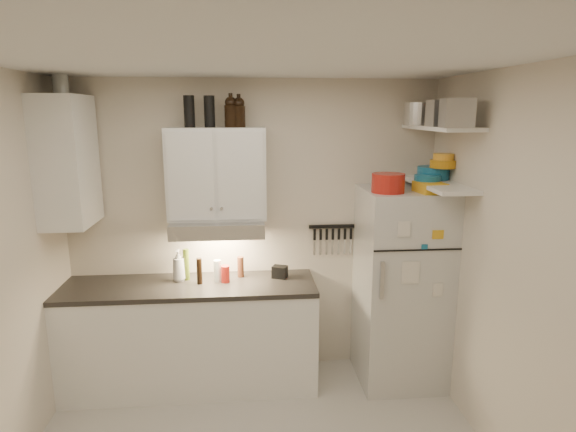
{
  "coord_description": "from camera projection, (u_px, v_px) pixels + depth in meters",
  "views": [
    {
      "loc": [
        -0.07,
        -2.65,
        2.32
      ],
      "look_at": [
        0.25,
        0.9,
        1.55
      ],
      "focal_mm": 30.0,
      "sensor_mm": 36.0,
      "label": 1
    }
  ],
  "objects": [
    {
      "name": "ceiling",
      "position": [
        256.0,
        56.0,
        2.52
      ],
      "size": [
        3.2,
        3.0,
        0.02
      ],
      "primitive_type": "cube",
      "color": "silver",
      "rests_on": "ground"
    },
    {
      "name": "back_wall",
      "position": [
        254.0,
        230.0,
        4.27
      ],
      "size": [
        3.2,
        0.02,
        2.6
      ],
      "primitive_type": "cube",
      "color": "beige",
      "rests_on": "ground"
    },
    {
      "name": "right_wall",
      "position": [
        522.0,
        283.0,
        2.94
      ],
      "size": [
        0.02,
        3.0,
        2.6
      ],
      "primitive_type": "cube",
      "color": "beige",
      "rests_on": "ground"
    },
    {
      "name": "base_cabinet",
      "position": [
        192.0,
        337.0,
        4.1
      ],
      "size": [
        2.1,
        0.6,
        0.88
      ],
      "primitive_type": "cube",
      "color": "white",
      "rests_on": "floor"
    },
    {
      "name": "countertop",
      "position": [
        189.0,
        286.0,
        4.0
      ],
      "size": [
        2.1,
        0.62,
        0.04
      ],
      "primitive_type": "cube",
      "color": "#282523",
      "rests_on": "base_cabinet"
    },
    {
      "name": "upper_cabinet",
      "position": [
        217.0,
        174.0,
        3.96
      ],
      "size": [
        0.8,
        0.33,
        0.75
      ],
      "primitive_type": "cube",
      "color": "white",
      "rests_on": "back_wall"
    },
    {
      "name": "side_cabinet",
      "position": [
        67.0,
        161.0,
        3.7
      ],
      "size": [
        0.33,
        0.55,
        1.0
      ],
      "primitive_type": "cube",
      "color": "white",
      "rests_on": "left_wall"
    },
    {
      "name": "range_hood",
      "position": [
        218.0,
        227.0,
        3.99
      ],
      "size": [
        0.76,
        0.46,
        0.12
      ],
      "primitive_type": "cube",
      "color": "silver",
      "rests_on": "back_wall"
    },
    {
      "name": "fridge",
      "position": [
        401.0,
        287.0,
        4.13
      ],
      "size": [
        0.7,
        0.68,
        1.7
      ],
      "primitive_type": "cube",
      "color": "silver",
      "rests_on": "floor"
    },
    {
      "name": "shelf_hi",
      "position": [
        440.0,
        128.0,
        3.73
      ],
      "size": [
        0.3,
        0.95,
        0.03
      ],
      "primitive_type": "cube",
      "color": "white",
      "rests_on": "right_wall"
    },
    {
      "name": "shelf_lo",
      "position": [
        437.0,
        184.0,
        3.82
      ],
      "size": [
        0.3,
        0.95,
        0.03
      ],
      "primitive_type": "cube",
      "color": "white",
      "rests_on": "right_wall"
    },
    {
      "name": "knife_strip",
      "position": [
        332.0,
        226.0,
        4.3
      ],
      "size": [
        0.42,
        0.02,
        0.03
      ],
      "primitive_type": "cube",
      "color": "black",
      "rests_on": "back_wall"
    },
    {
      "name": "dutch_oven",
      "position": [
        388.0,
        183.0,
        3.78
      ],
      "size": [
        0.31,
        0.31,
        0.15
      ],
      "primitive_type": "cylinder",
      "rotation": [
        0.0,
        0.0,
        -0.2
      ],
      "color": "#AB1C14",
      "rests_on": "fridge"
    },
    {
      "name": "book_stack",
      "position": [
        430.0,
        187.0,
        3.78
      ],
      "size": [
        0.22,
        0.26,
        0.08
      ],
      "primitive_type": "cube",
      "rotation": [
        0.0,
        0.0,
        0.12
      ],
      "color": "gold",
      "rests_on": "fridge"
    },
    {
      "name": "spice_jar",
      "position": [
        419.0,
        184.0,
        3.9
      ],
      "size": [
        0.07,
        0.07,
        0.1
      ],
      "primitive_type": "cylinder",
      "rotation": [
        0.0,
        0.0,
        -0.23
      ],
      "color": "silver",
      "rests_on": "fridge"
    },
    {
      "name": "stock_pot",
      "position": [
        419.0,
        114.0,
        3.97
      ],
      "size": [
        0.32,
        0.32,
        0.18
      ],
      "primitive_type": "cylinder",
      "rotation": [
        0.0,
        0.0,
        0.32
      ],
      "color": "silver",
      "rests_on": "shelf_hi"
    },
    {
      "name": "tin_a",
      "position": [
        442.0,
        113.0,
        3.57
      ],
      "size": [
        0.19,
        0.17,
        0.19
      ],
      "primitive_type": "cube",
      "rotation": [
        0.0,
        0.0,
        -0.0
      ],
      "color": "#AAAAAD",
      "rests_on": "shelf_hi"
    },
    {
      "name": "tin_b",
      "position": [
        457.0,
        113.0,
        3.31
      ],
      "size": [
        0.23,
        0.23,
        0.2
      ],
      "primitive_type": "cube",
      "rotation": [
        0.0,
        0.0,
        -0.15
      ],
      "color": "#AAAAAD",
      "rests_on": "shelf_hi"
    },
    {
      "name": "bowl_teal",
      "position": [
        433.0,
        173.0,
        3.99
      ],
      "size": [
        0.26,
        0.26,
        0.1
      ],
      "primitive_type": "cylinder",
      "color": "#19638A",
      "rests_on": "shelf_lo"
    },
    {
      "name": "bowl_orange",
      "position": [
        443.0,
        164.0,
        3.88
      ],
      "size": [
        0.21,
        0.21,
        0.06
      ],
      "primitive_type": "cylinder",
      "color": "#C38012",
      "rests_on": "bowl_teal"
    },
    {
      "name": "bowl_yellow",
      "position": [
        444.0,
        157.0,
        3.86
      ],
      "size": [
        0.16,
        0.16,
        0.05
      ],
      "primitive_type": "cylinder",
      "color": "gold",
      "rests_on": "bowl_orange"
    },
    {
      "name": "plates",
      "position": [
        427.0,
        178.0,
        3.86
      ],
      "size": [
        0.22,
        0.22,
        0.05
      ],
      "primitive_type": "cylinder",
      "rotation": [
        0.0,
        0.0,
        0.04
      ],
      "color": "#19638A",
      "rests_on": "shelf_lo"
    },
    {
      "name": "growler_a",
      "position": [
        231.0,
        112.0,
        3.85
      ],
      "size": [
        0.12,
        0.12,
        0.25
      ],
      "primitive_type": null,
      "rotation": [
        0.0,
        0.0,
        -0.17
      ],
      "color": "black",
      "rests_on": "upper_cabinet"
    },
    {
      "name": "growler_b",
      "position": [
        239.0,
        112.0,
        3.86
      ],
      "size": [
        0.12,
        0.12,
        0.24
      ],
      "primitive_type": null,
      "rotation": [
        0.0,
        0.0,
        -0.14
      ],
      "color": "black",
      "rests_on": "upper_cabinet"
    },
    {
      "name": "thermos_a",
      "position": [
        209.0,
        112.0,
        3.83
      ],
      "size": [
        0.11,
        0.11,
        0.25
      ],
      "primitive_type": "cylinder",
      "rotation": [
        0.0,
        0.0,
        -0.35
      ],
      "color": "black",
      "rests_on": "upper_cabinet"
    },
    {
      "name": "thermos_b",
      "position": [
        189.0,
        112.0,
        3.82
      ],
      "size": [
        0.11,
        0.11,
        0.25
      ],
      "primitive_type": "cylinder",
      "rotation": [
        0.0,
        0.0,
        0.3
      ],
      "color": "black",
      "rests_on": "upper_cabinet"
    },
    {
      "name": "side_jar",
      "position": [
        61.0,
        84.0,
        3.65
      ],
      "size": [
        0.15,
        0.15,
        0.15
      ],
      "primitive_type": "cylinder",
      "rotation": [
        0.0,
        0.0,
        0.34
      ],
      "color": "silver",
      "rests_on": "side_cabinet"
    },
    {
      "name": "soap_bottle",
      "position": [
        179.0,
        263.0,
        4.05
      ],
      "size": [
        0.14,
        0.14,
        0.31
      ],
      "primitive_type": "imported",
      "rotation": [
        0.0,
        0.0,
        -0.18
      ],
      "color": "white",
      "rests_on": "countertop"
    },
    {
      "name": "pepper_mill",
      "position": [
        241.0,
        267.0,
        4.16
      ],
      "size": [
        0.07,
        0.07,
        0.18
      ],
      "primitive_type": "cylinder",
      "rotation": [
        0.0,
        0.0,
        0.34
      ],
      "color": "#5A2F1B",
      "rests_on": "countertop"
    },
    {
      "name": "oil_bottle",
      "position": [
        186.0,
        264.0,
        4.08
      ],
      "size": [
        0.06,
        0.06,
        0.27
      ],
      "primitive_type": "cylinder",
      "rotation": [
        0.0,
        0.0,
        0.29
      ],
      "color": "#52681A",
      "rests_on": "countertop"
    },
    {
      "name": "vinegar_bottle",
      "position": [
        199.0,
        271.0,
        3.99
      ],
      "size": [
        0.06,
        0.06,
        0.22
      ],
      "primitive_type": "cylinder",
      "rotation": [
        0.0,
        0.0,
        0.42
      ],
      "color": "black",
      "rests_on": "countertop"
    },
    {
      "name": "clear_bottle",
      "position": [
        217.0,
        271.0,
        4.05
      ],
      "size": [
        0.07,
        0.07,
        0.19
      ],
      "primitive_type": "cylinder",
      "rotation": [
        0.0,
        0.0,
        0.2
      ],
      "color": "silver",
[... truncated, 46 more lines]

